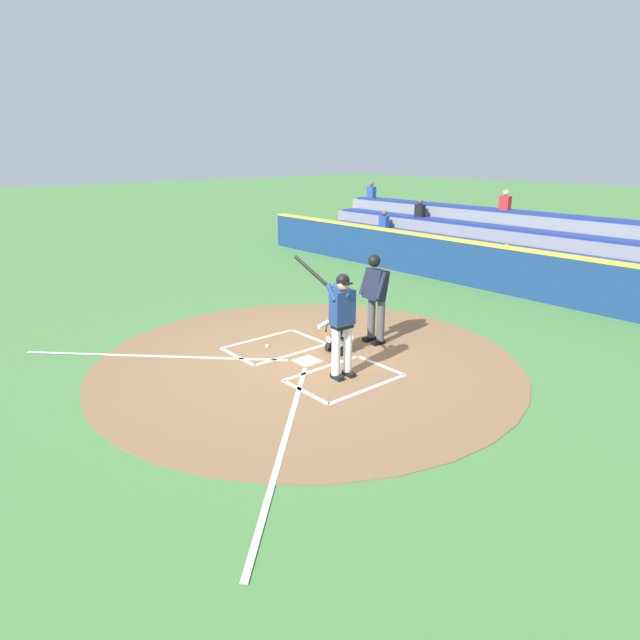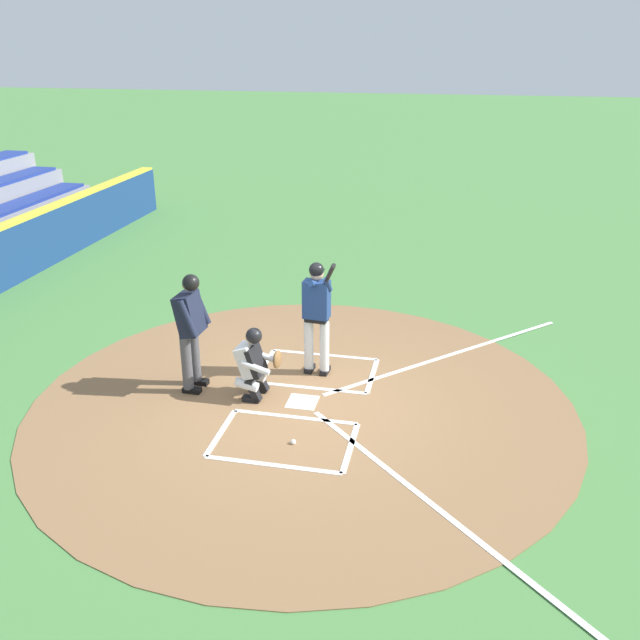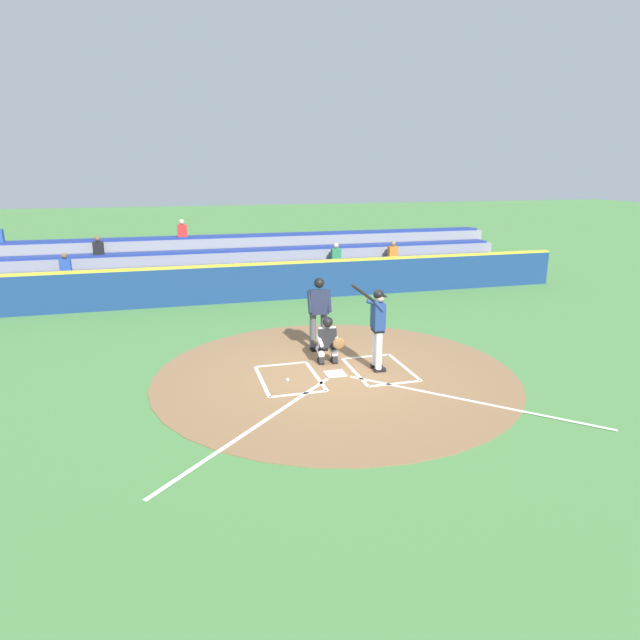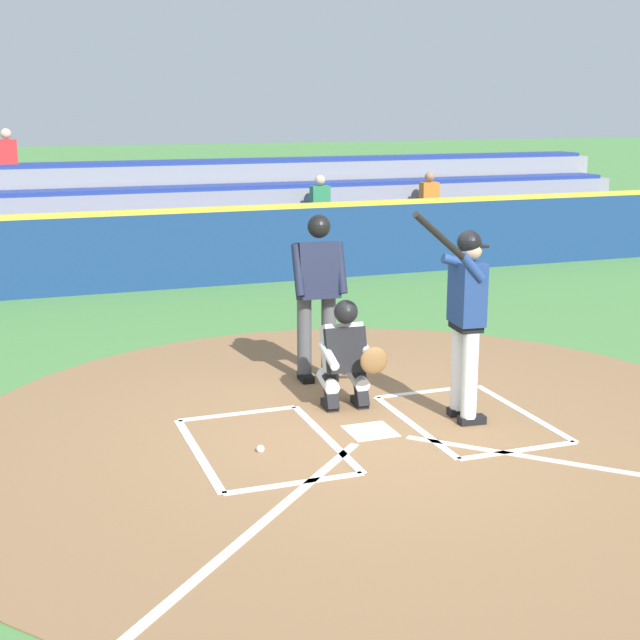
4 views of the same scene
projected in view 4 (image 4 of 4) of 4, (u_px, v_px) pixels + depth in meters
name	position (u px, v px, depth m)	size (l,w,h in m)	color
ground_plane	(370.00, 433.00, 8.54)	(120.00, 120.00, 0.00)	#4C8442
dirt_circle	(370.00, 432.00, 8.54)	(8.00, 8.00, 0.01)	olive
home_plate_and_chalk	(410.00, 465.00, 7.73)	(7.93, 4.91, 0.01)	white
batter	(466.00, 312.00, 8.58)	(0.97, 0.65, 2.13)	white
catcher	(346.00, 352.00, 9.09)	(0.59, 0.63, 1.13)	black
plate_umpire	(318.00, 286.00, 9.88)	(0.59, 0.43, 1.86)	#4C4C51
baseball	(260.00, 449.00, 8.03)	(0.07, 0.07, 0.07)	white
backstop_wall	(197.00, 247.00, 15.24)	(22.00, 0.36, 1.31)	navy
bleacher_stand	(167.00, 224.00, 17.70)	(20.00, 3.40, 2.55)	gray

